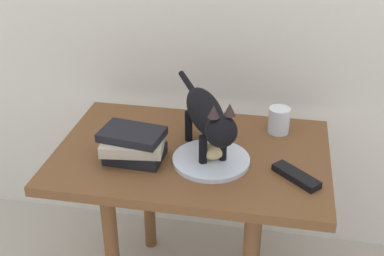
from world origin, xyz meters
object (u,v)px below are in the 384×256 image
(side_table, at_px, (192,174))
(bread_roll, at_px, (215,150))
(tv_remote, at_px, (296,176))
(book_stack, at_px, (133,145))
(plate, at_px, (211,160))
(cat, at_px, (208,116))
(candle_jar, at_px, (279,122))

(side_table, relative_size, bread_roll, 10.42)
(tv_remote, bearing_deg, book_stack, -139.79)
(side_table, xyz_separation_m, plate, (0.07, -0.05, 0.09))
(bread_roll, relative_size, cat, 0.18)
(side_table, distance_m, cat, 0.22)
(candle_jar, bearing_deg, book_stack, -148.95)
(cat, bearing_deg, candle_jar, 42.47)
(side_table, relative_size, plate, 3.63)
(candle_jar, bearing_deg, side_table, -146.06)
(plate, distance_m, cat, 0.13)
(candle_jar, relative_size, tv_remote, 0.57)
(cat, height_order, book_stack, cat)
(side_table, xyz_separation_m, cat, (0.05, -0.02, 0.22))
(plate, xyz_separation_m, cat, (-0.02, 0.04, 0.13))
(side_table, distance_m, book_stack, 0.22)
(side_table, xyz_separation_m, bread_roll, (0.08, -0.05, 0.12))
(plate, relative_size, bread_roll, 2.87)
(plate, distance_m, tv_remote, 0.25)
(side_table, height_order, plate, plate)
(cat, bearing_deg, plate, -64.14)
(bread_roll, distance_m, book_stack, 0.24)
(plate, height_order, book_stack, book_stack)
(bread_roll, distance_m, cat, 0.10)
(side_table, bearing_deg, book_stack, -153.91)
(cat, xyz_separation_m, candle_jar, (0.21, 0.19, -0.09))
(cat, xyz_separation_m, tv_remote, (0.27, -0.08, -0.12))
(plate, xyz_separation_m, bread_roll, (0.01, 0.00, 0.03))
(cat, relative_size, candle_jar, 5.18)
(plate, distance_m, book_stack, 0.23)
(side_table, distance_m, plate, 0.13)
(book_stack, bearing_deg, tv_remote, -2.15)
(book_stack, bearing_deg, side_table, 26.09)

